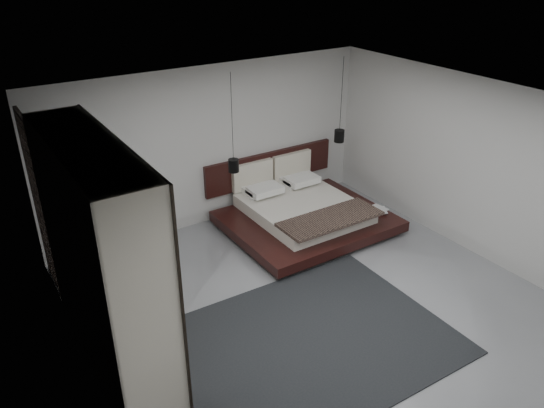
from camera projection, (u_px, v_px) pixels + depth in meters
floor at (314, 301)px, 7.50m from camera, size 6.00×6.00×0.00m
ceiling at (322, 109)px, 6.26m from camera, size 6.00×6.00×0.00m
wall_back at (212, 147)px, 9.14m from camera, size 6.00×0.00×6.00m
wall_front at (527, 347)px, 4.62m from camera, size 6.00×0.00×6.00m
wall_left at (84, 287)px, 5.42m from camera, size 0.00×6.00×6.00m
wall_right at (470, 166)px, 8.34m from camera, size 0.00×6.00×6.00m
lattice_screen at (40, 205)px, 7.33m from camera, size 0.05×0.90×2.60m
bed at (302, 211)px, 9.38m from camera, size 2.72×2.37×1.07m
book_lower at (374, 211)px, 9.44m from camera, size 0.27×0.34×0.03m
book_upper at (374, 210)px, 9.40m from camera, size 0.33×0.36×0.02m
pendant_left at (234, 165)px, 8.71m from camera, size 0.18×0.18×1.64m
pendant_right at (339, 136)px, 9.76m from camera, size 0.19×0.19×1.56m
wardrobe at (103, 262)px, 5.85m from camera, size 0.67×2.84×2.79m
rug at (302, 345)px, 6.69m from camera, size 3.81×2.75×0.02m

